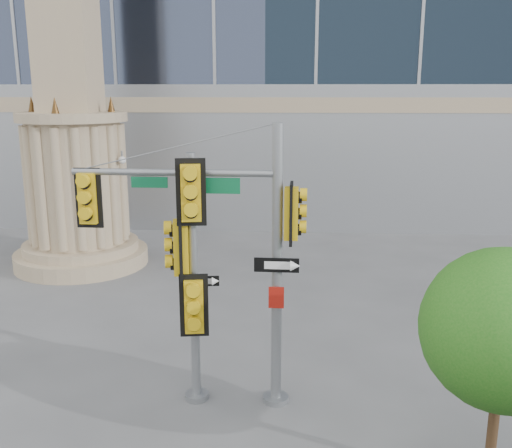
{
  "coord_description": "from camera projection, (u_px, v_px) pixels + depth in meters",
  "views": [
    {
      "loc": [
        0.99,
        -9.24,
        5.8
      ],
      "look_at": [
        0.34,
        2.0,
        3.14
      ],
      "focal_mm": 40.0,
      "sensor_mm": 36.0,
      "label": 1
    }
  ],
  "objects": [
    {
      "name": "ground",
      "position": [
        231.0,
        417.0,
        10.36
      ],
      "size": [
        120.0,
        120.0,
        0.0
      ],
      "primitive_type": "plane",
      "color": "#545456",
      "rests_on": "ground"
    },
    {
      "name": "monument",
      "position": [
        71.0,
        99.0,
        18.18
      ],
      "size": [
        4.4,
        4.4,
        16.6
      ],
      "color": "tan",
      "rests_on": "ground"
    },
    {
      "name": "main_signal_pole",
      "position": [
        224.0,
        235.0,
        10.22
      ],
      "size": [
        4.08,
        0.5,
        5.25
      ],
      "rotation": [
        0.0,
        0.0,
        -0.03
      ],
      "color": "slate",
      "rests_on": "ground"
    },
    {
      "name": "secondary_signal_pole",
      "position": [
        190.0,
        262.0,
        10.24
      ],
      "size": [
        0.85,
        0.62,
        4.73
      ],
      "rotation": [
        0.0,
        0.0,
        0.14
      ],
      "color": "slate",
      "rests_on": "ground"
    },
    {
      "name": "street_tree",
      "position": [
        506.0,
        336.0,
        8.0
      ],
      "size": [
        2.37,
        2.32,
        3.7
      ],
      "color": "tan",
      "rests_on": "ground"
    }
  ]
}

